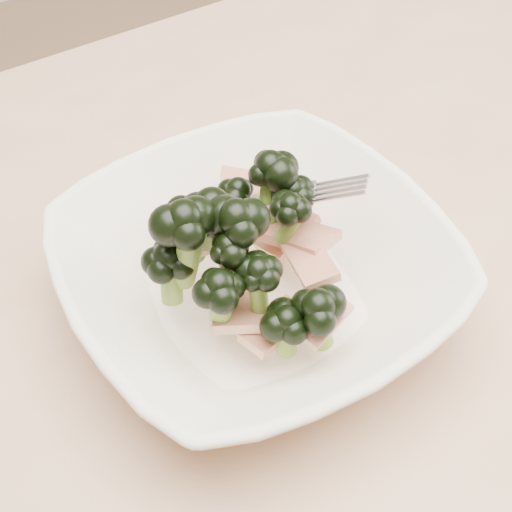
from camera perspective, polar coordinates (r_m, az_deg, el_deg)
dining_table at (r=0.63m, az=5.97°, el=-6.91°), size 1.20×0.80×0.75m
broccoli_dish at (r=0.50m, az=-0.14°, el=-0.94°), size 0.27×0.27×0.12m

